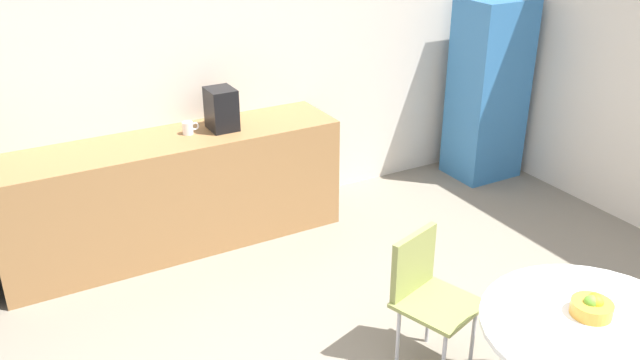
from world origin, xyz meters
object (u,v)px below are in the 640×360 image
at_px(locker_cabinet, 488,90).
at_px(fruit_bowl, 592,306).
at_px(chair_olive, 425,286).
at_px(round_table, 591,348).
at_px(mug_white, 188,128).
at_px(coffee_maker, 221,109).

relative_size(locker_cabinet, fruit_bowl, 8.39).
bearing_deg(chair_olive, locker_cabinet, 41.62).
relative_size(round_table, mug_white, 8.45).
xyz_separation_m(locker_cabinet, mug_white, (-2.86, 0.12, 0.10)).
relative_size(chair_olive, coffee_maker, 2.59).
relative_size(round_table, fruit_bowl, 5.41).
distance_m(round_table, mug_white, 3.15).
relative_size(fruit_bowl, coffee_maker, 0.63).
xyz_separation_m(locker_cabinet, chair_olive, (-2.18, -1.94, -0.32)).
relative_size(round_table, chair_olive, 1.31).
height_order(locker_cabinet, chair_olive, locker_cabinet).
height_order(locker_cabinet, coffee_maker, locker_cabinet).
distance_m(locker_cabinet, chair_olive, 2.94).
distance_m(locker_cabinet, mug_white, 2.87).
bearing_deg(locker_cabinet, fruit_bowl, -123.45).
height_order(round_table, mug_white, mug_white).
bearing_deg(fruit_bowl, coffee_maker, 104.78).
bearing_deg(locker_cabinet, chair_olive, -138.38).
height_order(locker_cabinet, round_table, locker_cabinet).
bearing_deg(mug_white, chair_olive, -71.74).
xyz_separation_m(chair_olive, coffee_maker, (-0.42, 2.04, 0.54)).
relative_size(fruit_bowl, mug_white, 1.56).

